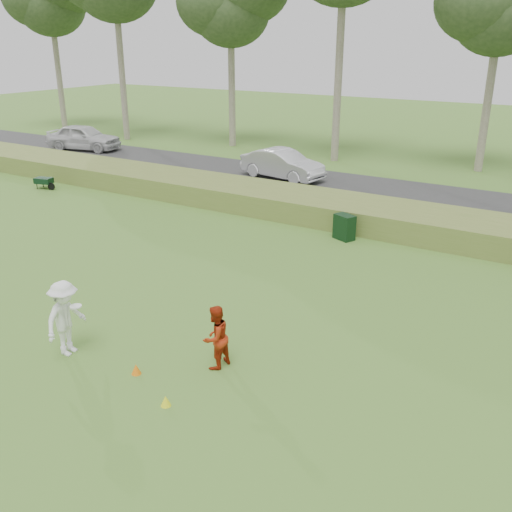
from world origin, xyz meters
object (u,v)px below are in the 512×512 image
Objects in this scene: player_red at (216,337)px; cone_orange at (136,369)px; cone_yellow at (166,401)px; car_mid at (282,164)px; player_white at (66,318)px; utility_cabinet at (344,227)px; car_left at (84,137)px.

player_red is 6.21× the size of cone_orange.
cone_yellow is 19.81m from car_mid.
cone_yellow is at bearing -23.44° from cone_orange.
player_white is 3.56m from player_red.
player_red is 18.20m from car_mid.
cone_orange is 0.05× the size of car_mid.
player_white is at bearing -78.82° from utility_cabinet.
player_red is at bearing 41.05° from cone_orange.
cone_orange is (-1.34, -1.17, -0.63)m from player_red.
cone_orange is at bearing -68.72° from utility_cabinet.
player_red is (3.30, 1.31, -0.17)m from player_white.
utility_cabinet is 0.19× the size of car_left.
player_red reaches higher than cone_orange.
car_left reaches higher than cone_orange.
cone_yellow is at bearing -143.43° from car_left.
car_mid is (-4.12, 17.93, -0.11)m from player_white.
cone_yellow is 29.11m from car_left.
car_left is 14.91m from car_mid.
player_white is at bearing -157.96° from car_mid.
utility_cabinet is (-0.96, 9.57, -0.28)m from player_red.
cone_yellow is 0.05× the size of car_mid.
player_red is at bearing -140.67° from car_left.
car_mid reaches higher than cone_yellow.
player_red is at bearing -146.83° from car_mid.
player_white is 0.38× the size of car_left.
cone_yellow is 0.25× the size of utility_cabinet.
player_red is 1.89m from cone_orange.
player_red is at bearing -75.25° from player_white.
utility_cabinet is 22.61m from car_left.
car_mid reaches higher than player_red.
cone_orange is at bearing 156.56° from cone_yellow.
car_mid is (-7.40, 18.36, 0.69)m from cone_yellow.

